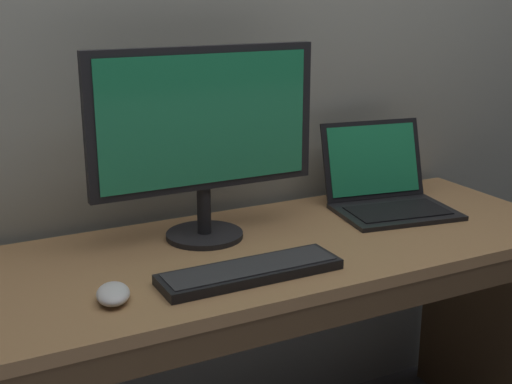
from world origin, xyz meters
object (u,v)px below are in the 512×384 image
object	(u,v)px
laptop_black	(386,190)
computer_mouse	(113,294)
external_monitor	(204,131)
wired_keyboard	(250,271)

from	to	relation	value
laptop_black	computer_mouse	distance (m)	0.91
computer_mouse	laptop_black	bearing A→B (deg)	31.60
laptop_black	computer_mouse	xyz separation A→B (m)	(-0.87, -0.25, -0.04)
external_monitor	wired_keyboard	size ratio (longest dim) A/B	1.41
wired_keyboard	laptop_black	bearing A→B (deg)	24.79
laptop_black	external_monitor	bearing A→B (deg)	-179.97
external_monitor	laptop_black	bearing A→B (deg)	0.03
external_monitor	computer_mouse	xyz separation A→B (m)	(-0.31, -0.25, -0.26)
wired_keyboard	computer_mouse	bearing A→B (deg)	177.25
wired_keyboard	computer_mouse	xyz separation A→B (m)	(-0.30, 0.01, 0.00)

